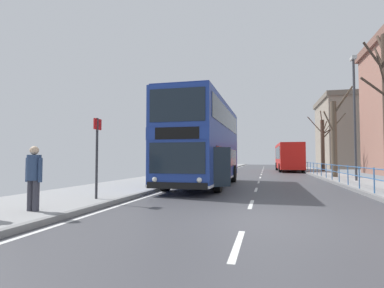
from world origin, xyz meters
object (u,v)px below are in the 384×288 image
double_decker_bus_main (204,143)px  pedestrian_companion (34,175)px  background_bus_far_lane (288,156)px  street_lamp_far_side (355,108)px  bare_tree_far_02 (334,137)px  bus_stop_sign_near (97,149)px  bare_tree_far_00 (323,143)px  background_building_01 (366,132)px

double_decker_bus_main → pedestrian_companion: double_decker_bus_main is taller
background_bus_far_lane → street_lamp_far_side: 17.58m
double_decker_bus_main → bare_tree_far_02: size_ratio=1.62×
bus_stop_sign_near → background_bus_far_lane: bearing=74.4°
double_decker_bus_main → bare_tree_far_00: (9.06, 19.18, 0.82)m
street_lamp_far_side → background_building_01: (9.57, 31.56, 0.93)m
double_decker_bus_main → background_building_01: (18.01, 35.90, 3.17)m
bare_tree_far_02 → bus_stop_sign_near: bearing=-124.1°
background_building_01 → bare_tree_far_02: bearing=-109.8°
background_bus_far_lane → bare_tree_far_02: bare_tree_far_02 is taller
bus_stop_sign_near → bare_tree_far_02: (10.24, 15.11, 1.24)m
street_lamp_far_side → bare_tree_far_02: size_ratio=1.19×
background_bus_far_lane → background_building_01: size_ratio=0.77×
bare_tree_far_00 → bare_tree_far_02: bare_tree_far_02 is taller
pedestrian_companion → bare_tree_far_02: (10.51, 17.64, 1.96)m
bare_tree_far_00 → background_building_01: size_ratio=0.47×
bus_stop_sign_near → bare_tree_far_02: bearing=55.9°
background_bus_far_lane → bare_tree_far_02: (2.33, -13.31, 1.30)m
double_decker_bus_main → street_lamp_far_side: (8.44, 4.34, 2.23)m
double_decker_bus_main → background_building_01: bearing=63.4°
bus_stop_sign_near → background_building_01: 47.53m
street_lamp_far_side → background_building_01: 33.00m
background_bus_far_lane → double_decker_bus_main: bearing=-104.8°
double_decker_bus_main → background_bus_far_lane: bearing=75.2°
double_decker_bus_main → street_lamp_far_side: bearing=27.2°
background_building_01 → bare_tree_far_00: bearing=-118.2°
street_lamp_far_side → bare_tree_far_00: size_ratio=1.20×
background_building_01 → street_lamp_far_side: bearing=-106.9°
background_bus_far_lane → pedestrian_companion: size_ratio=6.29×
background_building_01 → background_bus_far_lane: bearing=-130.5°
bus_stop_sign_near → double_decker_bus_main: bearing=72.2°
double_decker_bus_main → bare_tree_far_00: 21.23m
pedestrian_companion → bus_stop_sign_near: 2.64m
bare_tree_far_00 → bare_tree_far_02: bearing=-95.5°
bus_stop_sign_near → street_lamp_far_side: street_lamp_far_side is taller
street_lamp_far_side → background_bus_far_lane: bearing=99.2°
double_decker_bus_main → bare_tree_far_02: 11.46m
background_building_01 → bus_stop_sign_near: bearing=-115.3°
background_bus_far_lane → bus_stop_sign_near: (-7.91, -28.42, 0.06)m
street_lamp_far_side → background_building_01: background_building_01 is taller
background_bus_far_lane → bare_tree_far_02: bearing=-80.1°
pedestrian_companion → background_building_01: (20.51, 45.38, 4.41)m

